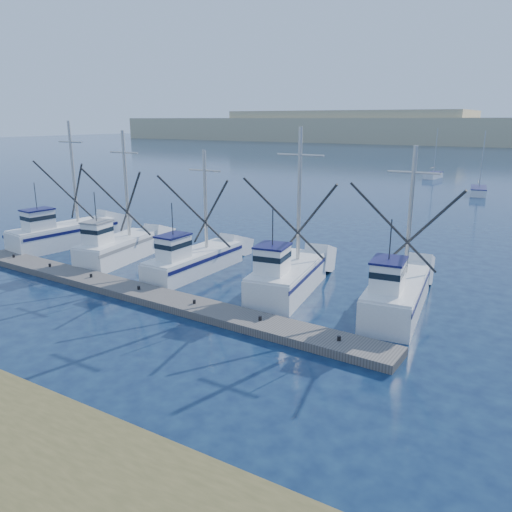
{
  "coord_description": "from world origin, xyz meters",
  "views": [
    {
      "loc": [
        12.05,
        -13.18,
        9.48
      ],
      "look_at": [
        -0.7,
        8.0,
        2.68
      ],
      "focal_mm": 35.0,
      "sensor_mm": 36.0,
      "label": 1
    }
  ],
  "objects": [
    {
      "name": "trawler_fleet",
      "position": [
        -6.75,
        10.61,
        1.0
      ],
      "size": [
        28.94,
        8.36,
        9.38
      ],
      "color": "white",
      "rests_on": "ground"
    },
    {
      "name": "sailboat_near",
      "position": [
        3.47,
        57.07,
        0.5
      ],
      "size": [
        2.57,
        5.81,
        8.1
      ],
      "rotation": [
        0.0,
        0.0,
        0.14
      ],
      "color": "white",
      "rests_on": "ground"
    },
    {
      "name": "ground",
      "position": [
        0.0,
        0.0,
        0.0
      ],
      "size": [
        500.0,
        500.0,
        0.0
      ],
      "primitive_type": "plane",
      "color": "#0C1836",
      "rests_on": "ground"
    },
    {
      "name": "floating_dock",
      "position": [
        -6.97,
        5.82,
        0.2
      ],
      "size": [
        29.39,
        3.15,
        0.39
      ],
      "primitive_type": "cube",
      "rotation": [
        0.0,
        0.0,
        -0.04
      ],
      "color": "#66605C",
      "rests_on": "ground"
    },
    {
      "name": "sailboat_far",
      "position": [
        -5.73,
        73.35,
        0.51
      ],
      "size": [
        2.35,
        4.95,
        8.1
      ],
      "rotation": [
        0.0,
        0.0,
        -0.13
      ],
      "color": "white",
      "rests_on": "ground"
    }
  ]
}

